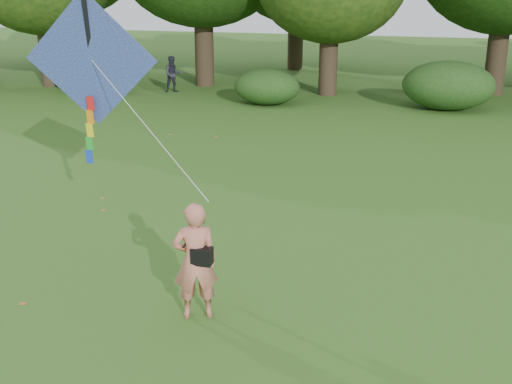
# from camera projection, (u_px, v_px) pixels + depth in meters

# --- Properties ---
(ground) EXTENTS (100.00, 100.00, 0.00)m
(ground) POSITION_uv_depth(u_px,v_px,m) (247.00, 335.00, 9.28)
(ground) COLOR #265114
(ground) RESTS_ON ground
(man_kite_flyer) EXTENTS (0.79, 0.66, 1.83)m
(man_kite_flyer) POSITION_uv_depth(u_px,v_px,m) (195.00, 261.00, 9.51)
(man_kite_flyer) COLOR #C8715E
(man_kite_flyer) RESTS_ON ground
(bystander_left) EXTENTS (0.97, 0.91, 1.59)m
(bystander_left) POSITION_uv_depth(u_px,v_px,m) (173.00, 74.00, 28.40)
(bystander_left) COLOR #282633
(bystander_left) RESTS_ON ground
(crossbody_bag) EXTENTS (0.43, 0.20, 0.72)m
(crossbody_bag) POSITION_uv_depth(u_px,v_px,m) (202.00, 255.00, 9.42)
(crossbody_bag) COLOR black
(crossbody_bag) RESTS_ON ground
(flying_kite) EXTENTS (4.33, 2.83, 3.21)m
(flying_kite) POSITION_uv_depth(u_px,v_px,m) (91.00, 62.00, 11.65)
(flying_kite) COLOR #2765AC
(flying_kite) RESTS_ON ground
(shrub_band) EXTENTS (39.15, 3.22, 1.88)m
(shrub_band) POSITION_uv_depth(u_px,v_px,m) (350.00, 85.00, 25.29)
(shrub_band) COLOR #264919
(shrub_band) RESTS_ON ground
(fallen_leaves) EXTENTS (9.44, 15.26, 0.01)m
(fallen_leaves) POSITION_uv_depth(u_px,v_px,m) (114.00, 262.00, 11.64)
(fallen_leaves) COLOR olive
(fallen_leaves) RESTS_ON ground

